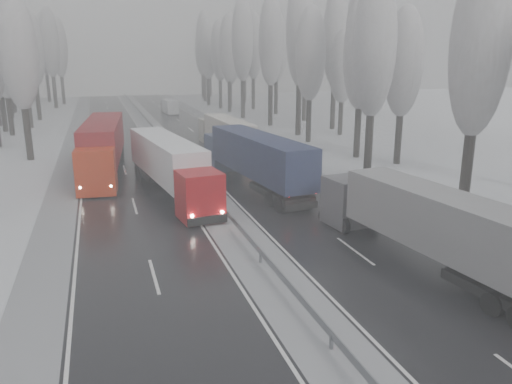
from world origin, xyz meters
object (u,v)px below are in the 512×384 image
truck_cream_box (226,132)px  truck_red_white (170,164)px  box_truck_distant (170,107)px  truck_red_red (103,144)px  truck_grey_tarp (429,222)px  truck_blue_box (253,157)px

truck_cream_box → truck_red_white: truck_red_white is taller
box_truck_distant → truck_red_red: (-12.42, -47.59, 1.40)m
truck_grey_tarp → truck_cream_box: 32.92m
box_truck_distant → truck_grey_tarp: bearing=-91.0°
box_truck_distant → truck_red_red: 49.20m
truck_blue_box → truck_red_red: (-11.08, 8.22, 0.19)m
truck_blue_box → truck_red_red: size_ratio=0.93×
truck_cream_box → box_truck_distant: (-0.38, 40.13, -0.86)m
truck_grey_tarp → box_truck_distant: 73.04m
truck_cream_box → box_truck_distant: 40.14m
truck_blue_box → box_truck_distant: size_ratio=2.46×
truck_cream_box → box_truck_distant: bearing=88.1°
box_truck_distant → truck_red_white: bearing=-100.7°
truck_grey_tarp → truck_cream_box: (-1.75, 32.87, -0.14)m
truck_cream_box → box_truck_distant: size_ratio=2.11×
truck_grey_tarp → truck_cream_box: truck_grey_tarp is taller
truck_grey_tarp → truck_cream_box: size_ratio=1.07×
truck_blue_box → truck_cream_box: size_ratio=1.17×
truck_red_red → truck_cream_box: bearing=35.5°
box_truck_distant → truck_red_red: size_ratio=0.38×
box_truck_distant → truck_red_red: truck_red_red is taller
truck_red_white → truck_red_red: size_ratio=0.90×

